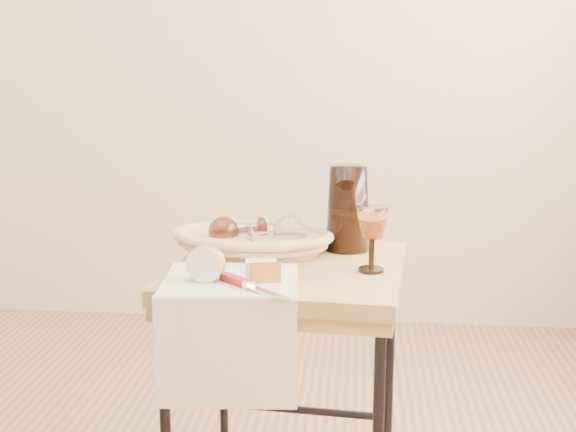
# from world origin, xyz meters

# --- Properties ---
(wall_back) EXTENTS (3.60, 0.00, 2.70)m
(wall_back) POSITION_xyz_m (0.00, 1.80, 1.35)
(wall_back) COLOR beige
(wall_back) RESTS_ON ground
(side_table) EXTENTS (0.57, 0.57, 0.67)m
(side_table) POSITION_xyz_m (0.53, 0.33, 0.34)
(side_table) COLOR brown
(side_table) RESTS_ON floor
(tea_towel) EXTENTS (0.31, 0.28, 0.01)m
(tea_towel) POSITION_xyz_m (0.42, 0.18, 0.67)
(tea_towel) COLOR white
(tea_towel) RESTS_ON side_table
(bread_basket) EXTENTS (0.39, 0.28, 0.05)m
(bread_basket) POSITION_xyz_m (0.43, 0.43, 0.70)
(bread_basket) COLOR #A48458
(bread_basket) RESTS_ON side_table
(goblet_lying_a) EXTENTS (0.15, 0.13, 0.08)m
(goblet_lying_a) POSITION_xyz_m (0.39, 0.45, 0.72)
(goblet_lying_a) COLOR #593120
(goblet_lying_a) RESTS_ON bread_basket
(goblet_lying_b) EXTENTS (0.16, 0.14, 0.08)m
(goblet_lying_b) POSITION_xyz_m (0.48, 0.41, 0.72)
(goblet_lying_b) COLOR white
(goblet_lying_b) RESTS_ON bread_basket
(pitcher) EXTENTS (0.19, 0.26, 0.25)m
(pitcher) POSITION_xyz_m (0.66, 0.48, 0.78)
(pitcher) COLOR black
(pitcher) RESTS_ON side_table
(wine_goblet) EXTENTS (0.09, 0.09, 0.15)m
(wine_goblet) POSITION_xyz_m (0.72, 0.29, 0.75)
(wine_goblet) COLOR white
(wine_goblet) RESTS_ON side_table
(apple_half) EXTENTS (0.09, 0.05, 0.08)m
(apple_half) POSITION_xyz_m (0.37, 0.16, 0.72)
(apple_half) COLOR red
(apple_half) RESTS_ON tea_towel
(apple_wedge) EXTENTS (0.07, 0.04, 0.04)m
(apple_wedge) POSITION_xyz_m (0.48, 0.17, 0.70)
(apple_wedge) COLOR white
(apple_wedge) RESTS_ON tea_towel
(table_knife) EXTENTS (0.16, 0.15, 0.02)m
(table_knife) POSITION_xyz_m (0.47, 0.11, 0.68)
(table_knife) COLOR silver
(table_knife) RESTS_ON tea_towel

